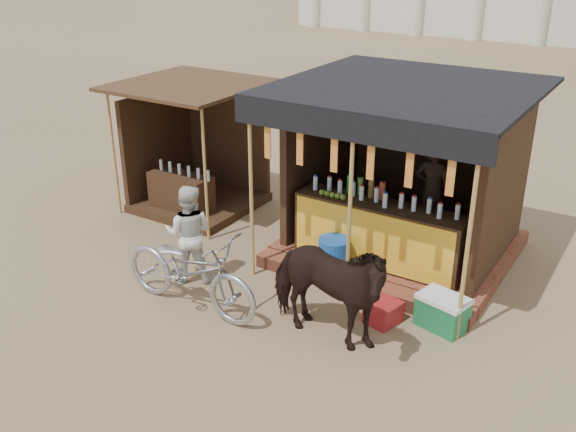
# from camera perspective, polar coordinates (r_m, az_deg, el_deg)

# --- Properties ---
(ground) EXTENTS (120.00, 120.00, 0.00)m
(ground) POSITION_cam_1_polar(r_m,az_deg,el_deg) (8.53, -5.84, -10.50)
(ground) COLOR #846B4C
(ground) RESTS_ON ground
(main_stall) EXTENTS (3.60, 3.61, 2.78)m
(main_stall) POSITION_cam_1_polar(r_m,az_deg,el_deg) (10.19, 10.20, 1.77)
(main_stall) COLOR brown
(main_stall) RESTS_ON ground
(secondary_stall) EXTENTS (2.40, 2.40, 2.38)m
(secondary_stall) POSITION_cam_1_polar(r_m,az_deg,el_deg) (12.23, -8.53, 4.78)
(secondary_stall) COLOR #3C2415
(secondary_stall) RESTS_ON ground
(cow) EXTENTS (1.82, 0.88, 1.51)m
(cow) POSITION_cam_1_polar(r_m,az_deg,el_deg) (8.01, 3.38, -6.50)
(cow) COLOR black
(cow) RESTS_ON ground
(motorbike) EXTENTS (2.23, 0.80, 1.17)m
(motorbike) POSITION_cam_1_polar(r_m,az_deg,el_deg) (8.87, -8.73, -4.81)
(motorbike) COLOR #A0A0A9
(motorbike) RESTS_ON ground
(bystander) EXTENTS (0.90, 0.83, 1.50)m
(bystander) POSITION_cam_1_polar(r_m,az_deg,el_deg) (9.53, -8.79, -1.55)
(bystander) COLOR silver
(bystander) RESTS_ON ground
(blue_barrel) EXTENTS (0.55, 0.55, 0.71)m
(blue_barrel) POSITION_cam_1_polar(r_m,az_deg,el_deg) (9.53, 4.08, -3.99)
(blue_barrel) COLOR #1650A8
(blue_barrel) RESTS_ON ground
(red_crate) EXTENTS (0.46, 0.51, 0.29)m
(red_crate) POSITION_cam_1_polar(r_m,az_deg,el_deg) (8.77, 8.48, -8.48)
(red_crate) COLOR maroon
(red_crate) RESTS_ON ground
(cooler) EXTENTS (0.72, 0.58, 0.46)m
(cooler) POSITION_cam_1_polar(r_m,az_deg,el_deg) (8.77, 13.57, -8.27)
(cooler) COLOR #176A3A
(cooler) RESTS_ON ground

